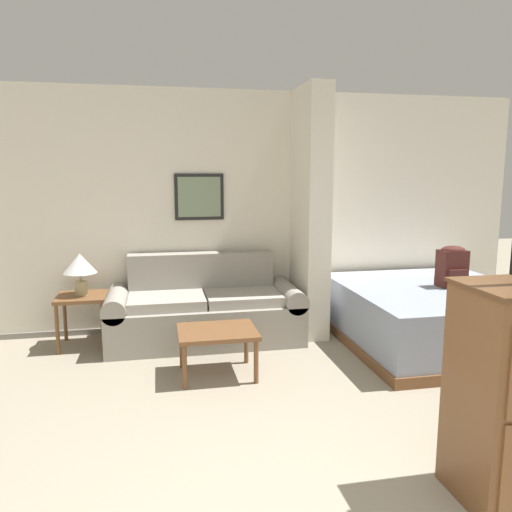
{
  "coord_description": "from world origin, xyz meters",
  "views": [
    {
      "loc": [
        -0.78,
        -1.67,
        1.71
      ],
      "look_at": [
        -0.0,
        2.26,
        1.05
      ],
      "focal_mm": 35.0,
      "sensor_mm": 36.0,
      "label": 1
    }
  ],
  "objects_px": {
    "couch": "(205,310)",
    "backpack": "(452,266)",
    "bed": "(433,315)",
    "coffee_table": "(217,335)",
    "table_lamp": "(80,266)"
  },
  "relations": [
    {
      "from": "bed",
      "to": "backpack",
      "type": "distance_m",
      "value": 0.53
    },
    {
      "from": "table_lamp",
      "to": "bed",
      "type": "xyz_separation_m",
      "value": [
        3.47,
        -0.63,
        -0.52
      ]
    },
    {
      "from": "backpack",
      "to": "table_lamp",
      "type": "bearing_deg",
      "value": 169.91
    },
    {
      "from": "couch",
      "to": "bed",
      "type": "distance_m",
      "value": 2.33
    },
    {
      "from": "coffee_table",
      "to": "table_lamp",
      "type": "distance_m",
      "value": 1.65
    },
    {
      "from": "bed",
      "to": "coffee_table",
      "type": "bearing_deg",
      "value": -170.49
    },
    {
      "from": "couch",
      "to": "table_lamp",
      "type": "relative_size",
      "value": 4.74
    },
    {
      "from": "table_lamp",
      "to": "coffee_table",
      "type": "bearing_deg",
      "value": -39.29
    },
    {
      "from": "couch",
      "to": "backpack",
      "type": "relative_size",
      "value": 4.77
    },
    {
      "from": "couch",
      "to": "backpack",
      "type": "bearing_deg",
      "value": -13.82
    },
    {
      "from": "couch",
      "to": "backpack",
      "type": "distance_m",
      "value": 2.54
    },
    {
      "from": "coffee_table",
      "to": "backpack",
      "type": "height_order",
      "value": "backpack"
    },
    {
      "from": "coffee_table",
      "to": "bed",
      "type": "xyz_separation_m",
      "value": [
        2.24,
        0.38,
        -0.05
      ]
    },
    {
      "from": "bed",
      "to": "couch",
      "type": "bearing_deg",
      "value": 165.63
    },
    {
      "from": "backpack",
      "to": "bed",
      "type": "bearing_deg",
      "value": 173.99
    }
  ]
}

